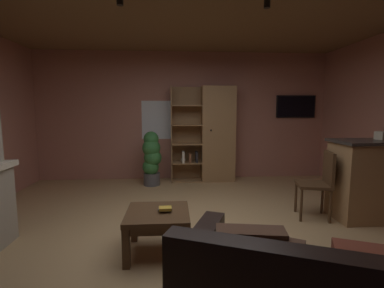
% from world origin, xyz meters
% --- Properties ---
extents(floor, '(6.08, 5.79, 0.02)m').
position_xyz_m(floor, '(0.00, 0.00, -0.01)').
color(floor, tan).
rests_on(floor, ground).
extents(wall_back, '(6.20, 0.06, 2.66)m').
position_xyz_m(wall_back, '(0.00, 2.92, 1.33)').
color(wall_back, '#AD7060').
rests_on(wall_back, ground).
extents(window_pane_back, '(0.70, 0.01, 0.80)m').
position_xyz_m(window_pane_back, '(-0.54, 2.89, 1.25)').
color(window_pane_back, white).
extents(bookshelf_cabinet, '(1.30, 0.41, 1.94)m').
position_xyz_m(bookshelf_cabinet, '(0.60, 2.65, 0.96)').
color(bookshelf_cabinet, '#997047').
rests_on(bookshelf_cabinet, ground).
extents(kitchen_bar_counter, '(1.36, 0.61, 1.08)m').
position_xyz_m(kitchen_bar_counter, '(2.59, 0.43, 0.54)').
color(kitchen_bar_counter, '#997047').
rests_on(kitchen_bar_counter, ground).
extents(tissue_box, '(0.15, 0.15, 0.11)m').
position_xyz_m(tissue_box, '(2.55, 0.49, 1.13)').
color(tissue_box, '#BFB299').
rests_on(tissue_box, kitchen_bar_counter).
extents(coffee_table, '(0.64, 0.63, 0.44)m').
position_xyz_m(coffee_table, '(-0.40, -0.29, 0.35)').
color(coffee_table, '#4C331E').
rests_on(coffee_table, ground).
extents(table_book_0, '(0.11, 0.10, 0.02)m').
position_xyz_m(table_book_0, '(-0.34, -0.26, 0.45)').
color(table_book_0, '#2D4C8C').
rests_on(table_book_0, coffee_table).
extents(table_book_1, '(0.13, 0.10, 0.03)m').
position_xyz_m(table_book_1, '(-0.32, -0.31, 0.48)').
color(table_book_1, gold).
rests_on(table_book_1, coffee_table).
extents(dining_chair, '(0.51, 0.51, 0.92)m').
position_xyz_m(dining_chair, '(1.74, 0.51, 0.53)').
color(dining_chair, '#4C331E').
rests_on(dining_chair, ground).
extents(potted_floor_plant, '(0.37, 0.37, 1.06)m').
position_xyz_m(potted_floor_plant, '(-0.65, 2.33, 0.55)').
color(potted_floor_plant, '#4C4C51').
rests_on(potted_floor_plant, ground).
extents(wall_mounted_tv, '(0.84, 0.06, 0.48)m').
position_xyz_m(wall_mounted_tv, '(2.41, 2.86, 1.54)').
color(wall_mounted_tv, black).
extents(track_light_spot_1, '(0.07, 0.07, 0.09)m').
position_xyz_m(track_light_spot_1, '(-0.77, 0.01, 2.59)').
color(track_light_spot_1, black).
extents(track_light_spot_2, '(0.07, 0.07, 0.09)m').
position_xyz_m(track_light_spot_2, '(0.77, -0.02, 2.59)').
color(track_light_spot_2, black).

